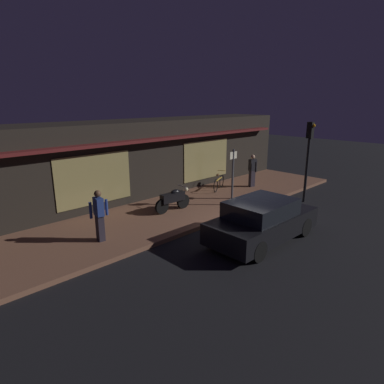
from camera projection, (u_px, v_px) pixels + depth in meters
ground_plane at (245, 228)px, 12.06m from camera, size 60.00×60.00×0.00m
sidewalk_slab at (188, 207)px, 14.11m from camera, size 18.00×4.00×0.15m
storefront_building at (140, 158)px, 15.98m from camera, size 18.00×3.30×3.60m
motorcycle at (173, 199)px, 13.33m from camera, size 1.70×0.55×0.97m
bicycle_parked at (219, 183)px, 16.53m from camera, size 1.53×0.73×0.91m
person_photographer at (99, 215)px, 10.38m from camera, size 0.62×0.40×1.67m
person_bystander at (252, 170)px, 17.01m from camera, size 0.42×0.61×1.67m
sign_post at (233, 174)px, 13.87m from camera, size 0.44×0.09×2.40m
traffic_light_pole at (309, 148)px, 14.48m from camera, size 0.24×0.33×3.60m
parked_car_near at (262, 221)px, 10.77m from camera, size 4.11×1.81×1.42m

